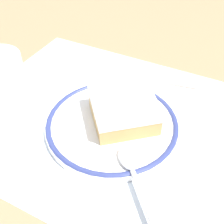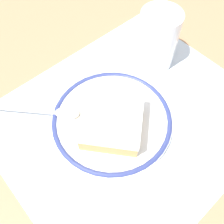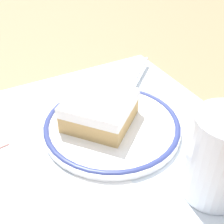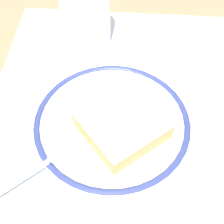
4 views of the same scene
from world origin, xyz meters
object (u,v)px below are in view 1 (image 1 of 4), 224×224
object	(u,v)px
spoon	(134,173)
sugar_packet	(183,80)
cake_slice	(124,109)
plate	(112,124)
cup	(5,93)
napkin	(74,73)

from	to	relation	value
spoon	sugar_packet	size ratio (longest dim) A/B	2.41
cake_slice	plate	bearing A→B (deg)	-132.09
spoon	sugar_packet	bearing A→B (deg)	91.31
cup	napkin	world-z (taller)	cup
cup	plate	bearing A→B (deg)	17.93
cake_slice	sugar_packet	xyz separation A→B (m)	(0.05, 0.14, -0.03)
plate	napkin	distance (m)	0.15
cake_slice	sugar_packet	world-z (taller)	cake_slice
plate	sugar_packet	world-z (taller)	plate
cake_slice	sugar_packet	size ratio (longest dim) A/B	2.46
cake_slice	napkin	size ratio (longest dim) A/B	0.88
plate	sugar_packet	bearing A→B (deg)	68.97
plate	cake_slice	world-z (taller)	cake_slice
cup	sugar_packet	world-z (taller)	cup
cake_slice	spoon	bearing A→B (deg)	-57.39
spoon	cup	world-z (taller)	cup
sugar_packet	plate	bearing A→B (deg)	-111.03
spoon	sugar_packet	xyz separation A→B (m)	(-0.01, 0.23, -0.01)
spoon	cup	bearing A→B (deg)	174.03
spoon	cake_slice	bearing A→B (deg)	122.61
cup	napkin	size ratio (longest dim) A/B	0.75
cup	cake_slice	bearing A→B (deg)	20.87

